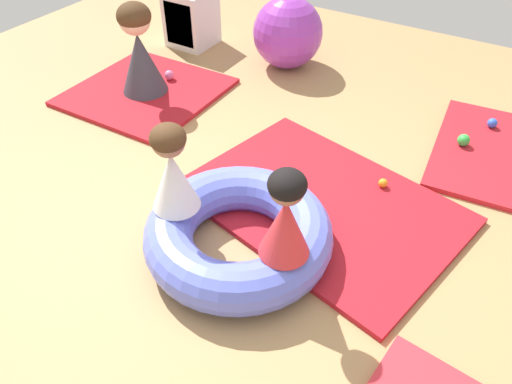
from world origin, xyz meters
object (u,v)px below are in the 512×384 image
exercise_ball_large (288,33)px  adult_seated (139,50)px  play_ball_pink (169,75)px  storage_cube (190,19)px  play_ball_blue (492,123)px  play_ball_orange (383,183)px  child_in_red (286,215)px  child_in_white (172,169)px  play_ball_green (464,140)px  inflatable_cushion (238,233)px

exercise_ball_large → adult_seated: bearing=-124.7°
play_ball_pink → exercise_ball_large: exercise_ball_large is taller
play_ball_pink → storage_cube: bearing=113.6°
play_ball_blue → play_ball_orange: size_ratio=1.23×
adult_seated → child_in_red: bearing=-121.5°
play_ball_blue → play_ball_pink: 2.85m
child_in_white → play_ball_green: size_ratio=5.87×
play_ball_green → play_ball_pink: play_ball_green is taller
play_ball_blue → storage_cube: storage_cube is taller
inflatable_cushion → child_in_white: (-0.36, -0.11, 0.42)m
child_in_red → play_ball_pink: child_in_red is taller
child_in_white → play_ball_blue: (1.39, 2.29, -0.48)m
inflatable_cushion → child_in_red: size_ratio=2.10×
play_ball_orange → inflatable_cushion: bearing=-118.8°
child_in_red → play_ball_orange: 1.21m
play_ball_blue → play_ball_green: size_ratio=0.83×
child_in_white → storage_cube: size_ratio=0.99×
inflatable_cushion → play_ball_blue: bearing=64.6°
play_ball_blue → exercise_ball_large: 2.02m
inflatable_cushion → adult_seated: bearing=146.5°
inflatable_cushion → exercise_ball_large: (-0.96, 2.35, 0.19)m
child_in_red → storage_cube: child_in_red is taller
child_in_white → play_ball_pink: 2.13m
adult_seated → play_ball_orange: bearing=-95.0°
inflatable_cushion → exercise_ball_large: bearing=112.3°
exercise_ball_large → play_ball_orange: bearing=-42.0°
play_ball_orange → play_ball_pink: bearing=168.7°
child_in_red → child_in_white: bearing=-173.0°
child_in_red → play_ball_pink: (-2.08, 1.55, -0.47)m
adult_seated → play_ball_orange: 2.36m
adult_seated → exercise_ball_large: size_ratio=1.18×
play_ball_orange → play_ball_green: play_ball_green is taller
play_ball_orange → play_ball_pink: play_ball_pink is taller
play_ball_pink → exercise_ball_large: 1.21m
child_in_white → child_in_red: (0.72, 0.01, -0.01)m
exercise_ball_large → storage_cube: size_ratio=1.20×
play_ball_orange → play_ball_green: bearing=66.4°
inflatable_cushion → child_in_white: size_ratio=2.04×
adult_seated → play_ball_green: size_ratio=8.41×
adult_seated → play_ball_pink: size_ratio=8.94×
play_ball_orange → child_in_red: bearing=-99.7°
child_in_white → play_ball_green: bearing=-128.7°
play_ball_orange → exercise_ball_large: 2.05m
child_in_white → play_ball_orange: size_ratio=8.66×
adult_seated → play_ball_green: (2.68, 0.62, -0.34)m
play_ball_blue → storage_cube: (-3.11, 0.08, 0.20)m
play_ball_orange → play_ball_pink: size_ratio=0.72×
child_in_white → play_ball_green: (1.26, 1.91, -0.48)m
play_ball_pink → inflatable_cushion: bearing=-40.1°
exercise_ball_large → storage_cube: bearing=-175.3°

